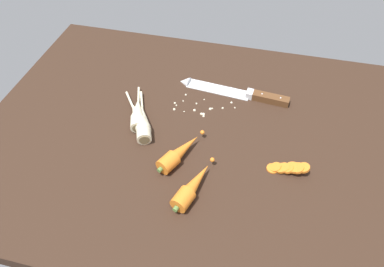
{
  "coord_description": "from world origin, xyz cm",
  "views": [
    {
      "loc": [
        15.55,
        -66.5,
        73.0
      ],
      "look_at": [
        0.0,
        -2.0,
        1.5
      ],
      "focal_mm": 33.45,
      "sensor_mm": 36.0,
      "label": 1
    }
  ],
  "objects_px": {
    "whole_carrot": "(179,153)",
    "parsnip_front": "(143,122)",
    "carrot_slice_stack": "(288,168)",
    "whole_carrot_second": "(192,187)",
    "parsnip_mid_left": "(138,117)",
    "parsnip_mid_right": "(138,113)",
    "chefs_knife": "(231,91)"
  },
  "relations": [
    {
      "from": "chefs_knife",
      "to": "whole_carrot_second",
      "type": "relative_size",
      "value": 2.03
    },
    {
      "from": "carrot_slice_stack",
      "to": "parsnip_mid_right",
      "type": "bearing_deg",
      "value": 167.82
    },
    {
      "from": "parsnip_mid_right",
      "to": "parsnip_front",
      "type": "bearing_deg",
      "value": -49.48
    },
    {
      "from": "chefs_knife",
      "to": "parsnip_front",
      "type": "xyz_separation_m",
      "value": [
        -0.22,
        -0.21,
        0.01
      ]
    },
    {
      "from": "parsnip_mid_right",
      "to": "carrot_slice_stack",
      "type": "distance_m",
      "value": 0.44
    },
    {
      "from": "whole_carrot_second",
      "to": "parsnip_mid_right",
      "type": "relative_size",
      "value": 0.94
    },
    {
      "from": "parsnip_mid_right",
      "to": "chefs_knife",
      "type": "bearing_deg",
      "value": 35.85
    },
    {
      "from": "whole_carrot_second",
      "to": "parsnip_mid_left",
      "type": "bearing_deg",
      "value": 136.39
    },
    {
      "from": "whole_carrot",
      "to": "parsnip_front",
      "type": "distance_m",
      "value": 0.15
    },
    {
      "from": "chefs_knife",
      "to": "parsnip_mid_right",
      "type": "height_order",
      "value": "parsnip_mid_right"
    },
    {
      "from": "parsnip_mid_left",
      "to": "parsnip_mid_right",
      "type": "height_order",
      "value": "same"
    },
    {
      "from": "chefs_knife",
      "to": "carrot_slice_stack",
      "type": "distance_m",
      "value": 0.33
    },
    {
      "from": "parsnip_front",
      "to": "carrot_slice_stack",
      "type": "bearing_deg",
      "value": -8.74
    },
    {
      "from": "carrot_slice_stack",
      "to": "parsnip_front",
      "type": "bearing_deg",
      "value": 171.26
    },
    {
      "from": "carrot_slice_stack",
      "to": "chefs_knife",
      "type": "bearing_deg",
      "value": 124.96
    },
    {
      "from": "parsnip_front",
      "to": "parsnip_mid_left",
      "type": "relative_size",
      "value": 1.21
    },
    {
      "from": "chefs_knife",
      "to": "carrot_slice_stack",
      "type": "bearing_deg",
      "value": -55.04
    },
    {
      "from": "parsnip_mid_right",
      "to": "parsnip_mid_left",
      "type": "bearing_deg",
      "value": -68.35
    },
    {
      "from": "whole_carrot",
      "to": "carrot_slice_stack",
      "type": "xyz_separation_m",
      "value": [
        0.28,
        0.02,
        -0.01
      ]
    },
    {
      "from": "whole_carrot_second",
      "to": "parsnip_mid_left",
      "type": "distance_m",
      "value": 0.28
    },
    {
      "from": "chefs_knife",
      "to": "parsnip_front",
      "type": "relative_size",
      "value": 1.72
    },
    {
      "from": "whole_carrot_second",
      "to": "parsnip_front",
      "type": "bearing_deg",
      "value": 135.8
    },
    {
      "from": "whole_carrot_second",
      "to": "whole_carrot",
      "type": "bearing_deg",
      "value": 121.91
    },
    {
      "from": "parsnip_front",
      "to": "parsnip_mid_left",
      "type": "height_order",
      "value": "same"
    },
    {
      "from": "chefs_knife",
      "to": "whole_carrot_second",
      "type": "height_order",
      "value": "whole_carrot_second"
    },
    {
      "from": "whole_carrot",
      "to": "whole_carrot_second",
      "type": "distance_m",
      "value": 0.11
    },
    {
      "from": "parsnip_front",
      "to": "parsnip_mid_right",
      "type": "relative_size",
      "value": 1.11
    },
    {
      "from": "whole_carrot",
      "to": "parsnip_mid_left",
      "type": "bearing_deg",
      "value": 145.24
    },
    {
      "from": "whole_carrot",
      "to": "whole_carrot_second",
      "type": "height_order",
      "value": "same"
    },
    {
      "from": "parsnip_mid_left",
      "to": "parsnip_mid_right",
      "type": "distance_m",
      "value": 0.02
    },
    {
      "from": "carrot_slice_stack",
      "to": "parsnip_mid_left",
      "type": "bearing_deg",
      "value": 169.61
    },
    {
      "from": "parsnip_front",
      "to": "parsnip_mid_right",
      "type": "xyz_separation_m",
      "value": [
        -0.03,
        0.03,
        0.0
      ]
    }
  ]
}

